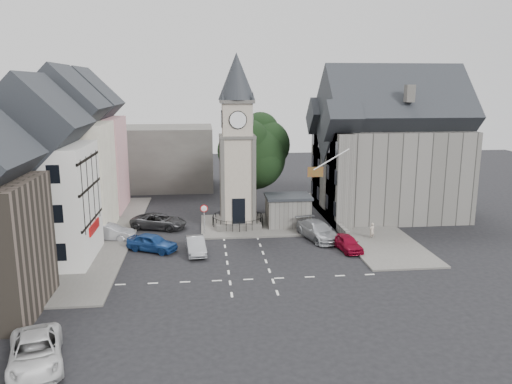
{
  "coord_description": "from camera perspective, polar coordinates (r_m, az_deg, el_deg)",
  "views": [
    {
      "loc": [
        -3.11,
        -38.31,
        13.4
      ],
      "look_at": [
        1.46,
        5.0,
        4.0
      ],
      "focal_mm": 35.0,
      "sensor_mm": 36.0,
      "label": 1
    }
  ],
  "objects": [
    {
      "name": "flagpole",
      "position": [
        44.21,
        8.62,
        3.72
      ],
      "size": [
        3.68,
        0.1,
        2.74
      ],
      "color": "white",
      "rests_on": "ground"
    },
    {
      "name": "terrace_pink",
      "position": [
        56.12,
        -18.79,
        4.55
      ],
      "size": [
        8.1,
        7.6,
        12.8
      ],
      "color": "pink",
      "rests_on": "ground"
    },
    {
      "name": "road_markings",
      "position": [
        35.57,
        -0.57,
        -9.95
      ],
      "size": [
        20.0,
        8.0,
        0.01
      ],
      "primitive_type": "cube",
      "color": "silver",
      "rests_on": "ground"
    },
    {
      "name": "east_boundary_wall",
      "position": [
        51.5,
        8.01,
        -2.51
      ],
      "size": [
        0.4,
        16.0,
        0.9
      ],
      "primitive_type": "cube",
      "color": "#615F5A",
      "rests_on": "ground"
    },
    {
      "name": "terrace_tudor",
      "position": [
        40.9,
        -23.55,
        0.99
      ],
      "size": [
        8.1,
        7.6,
        12.0
      ],
      "color": "silver",
      "rests_on": "ground"
    },
    {
      "name": "backdrop_west",
      "position": [
        67.56,
        -13.55,
        3.84
      ],
      "size": [
        20.0,
        10.0,
        8.0
      ],
      "primitive_type": "cube",
      "color": "#4C4944",
      "rests_on": "ground"
    },
    {
      "name": "van_sw_white",
      "position": [
        27.45,
        -23.89,
        -16.43
      ],
      "size": [
        3.79,
        5.74,
        1.47
      ],
      "primitive_type": "imported",
      "rotation": [
        0.0,
        0.0,
        0.28
      ],
      "color": "silver",
      "rests_on": "ground"
    },
    {
      "name": "pedestrian",
      "position": [
        45.28,
        13.1,
        -4.37
      ],
      "size": [
        0.65,
        0.55,
        1.5
      ],
      "primitive_type": "imported",
      "rotation": [
        0.0,
        0.0,
        3.55
      ],
      "color": "#B6A896",
      "rests_on": "ground"
    },
    {
      "name": "town_tree",
      "position": [
        51.96,
        -0.33,
        5.07
      ],
      "size": [
        7.2,
        7.2,
        10.8
      ],
      "color": "black",
      "rests_on": "ground"
    },
    {
      "name": "warning_sign_post",
      "position": [
        45.19,
        -5.95,
        -2.46
      ],
      "size": [
        0.7,
        0.19,
        2.85
      ],
      "color": "black",
      "rests_on": "ground"
    },
    {
      "name": "car_east_red",
      "position": [
        41.94,
        10.4,
        -5.74
      ],
      "size": [
        2.07,
        3.95,
        1.28
      ],
      "primitive_type": "imported",
      "rotation": [
        0.0,
        0.0,
        0.15
      ],
      "color": "maroon",
      "rests_on": "ground"
    },
    {
      "name": "car_west_blue",
      "position": [
        41.97,
        -11.8,
        -5.67
      ],
      "size": [
        4.56,
        3.49,
        1.45
      ],
      "primitive_type": "imported",
      "rotation": [
        0.0,
        0.0,
        1.09
      ],
      "color": "navy",
      "rests_on": "ground"
    },
    {
      "name": "car_west_silver",
      "position": [
        45.75,
        -16.39,
        -4.43
      ],
      "size": [
        4.53,
        2.28,
        1.43
      ],
      "primitive_type": "imported",
      "rotation": [
        0.0,
        0.0,
        1.38
      ],
      "color": "#9B9DA3",
      "rests_on": "ground"
    },
    {
      "name": "east_building",
      "position": [
        53.21,
        14.65,
        4.08
      ],
      "size": [
        14.4,
        11.4,
        12.6
      ],
      "color": "#615F5A",
      "rests_on": "ground"
    },
    {
      "name": "ground",
      "position": [
        40.7,
        -1.32,
        -7.05
      ],
      "size": [
        120.0,
        120.0,
        0.0
      ],
      "primitive_type": "plane",
      "color": "black",
      "rests_on": "ground"
    },
    {
      "name": "clock_tower",
      "position": [
        46.7,
        -2.18,
        5.68
      ],
      "size": [
        4.86,
        4.86,
        16.25
      ],
      "color": "#4C4944",
      "rests_on": "ground"
    },
    {
      "name": "stone_shelter",
      "position": [
        47.97,
        3.66,
        -2.15
      ],
      "size": [
        4.3,
        3.3,
        3.08
      ],
      "color": "#615F5A",
      "rests_on": "ground"
    },
    {
      "name": "car_island_east",
      "position": [
        44.5,
        7.07,
        -4.39
      ],
      "size": [
        3.59,
        5.81,
        1.57
      ],
      "primitive_type": "imported",
      "rotation": [
        0.0,
        0.0,
        0.28
      ],
      "color": "#A3A7AB",
      "rests_on": "ground"
    },
    {
      "name": "car_west_grey",
      "position": [
        48.21,
        -11.05,
        -3.3
      ],
      "size": [
        5.67,
        3.77,
        1.45
      ],
      "primitive_type": "imported",
      "rotation": [
        0.0,
        0.0,
        1.29
      ],
      "color": "#2F2F32",
      "rests_on": "ground"
    },
    {
      "name": "terrace_cream",
      "position": [
        48.42,
        -20.82,
        3.29
      ],
      "size": [
        8.1,
        7.6,
        12.8
      ],
      "color": "beige",
      "rests_on": "ground"
    },
    {
      "name": "car_island_silver",
      "position": [
        40.85,
        -6.92,
        -6.07
      ],
      "size": [
        1.87,
        4.23,
        1.35
      ],
      "primitive_type": "imported",
      "rotation": [
        0.0,
        0.0,
        0.11
      ],
      "color": "#9D9FA5",
      "rests_on": "ground"
    },
    {
      "name": "pavement_west",
      "position": [
        47.21,
        -17.3,
        -4.79
      ],
      "size": [
        6.0,
        30.0,
        0.14
      ],
      "primitive_type": "cube",
      "color": "#595651",
      "rests_on": "ground"
    },
    {
      "name": "central_island",
      "position": [
        48.4,
        -0.33,
        -3.8
      ],
      "size": [
        10.0,
        8.0,
        0.16
      ],
      "primitive_type": "cube",
      "color": "#595651",
      "rests_on": "ground"
    },
    {
      "name": "pavement_east",
      "position": [
        50.5,
        11.64,
        -3.38
      ],
      "size": [
        6.0,
        26.0,
        0.14
      ],
      "primitive_type": "cube",
      "color": "#595651",
      "rests_on": "ground"
    }
  ]
}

